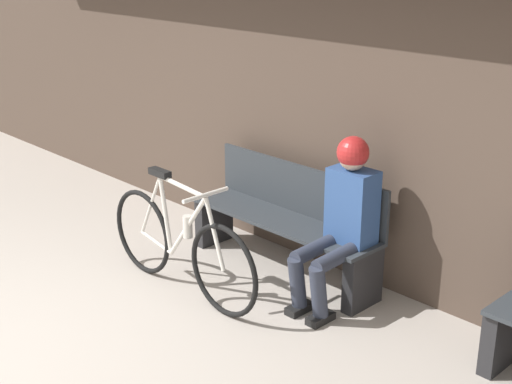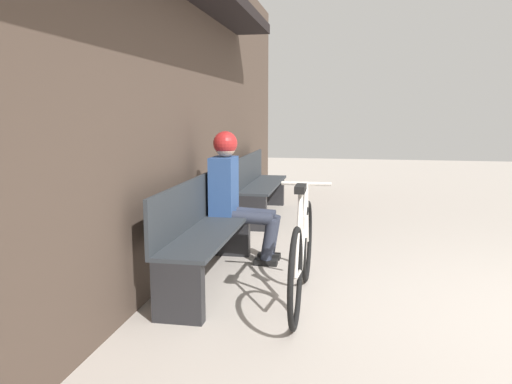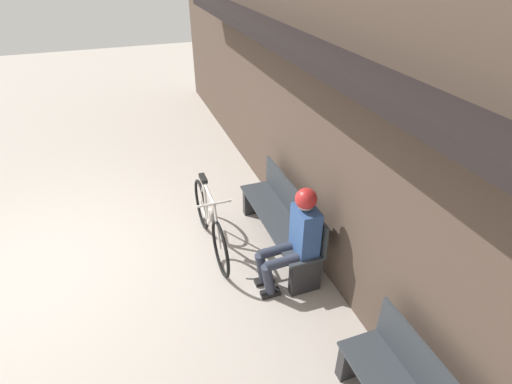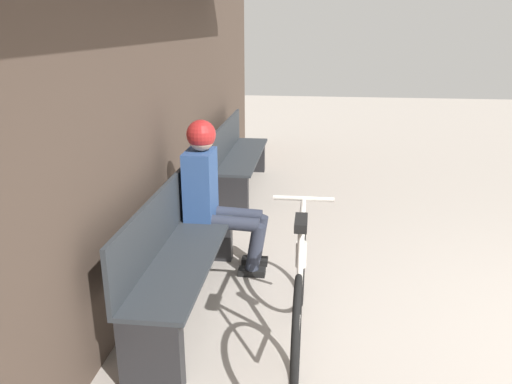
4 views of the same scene
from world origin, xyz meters
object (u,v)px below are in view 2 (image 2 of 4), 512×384
Objects in this scene: bicycle at (302,252)px; person_seated at (234,188)px; park_bench_far at (259,187)px; park_bench_near at (203,235)px.

person_seated is at bearing 38.05° from bicycle.
bicycle is 0.92× the size of park_bench_far.
person_seated is at bearing -10.11° from park_bench_near.
person_seated is 2.11m from park_bench_far.
park_bench_near is 0.97× the size of park_bench_far.
park_bench_far is at bearing 3.25° from person_seated.
person_seated is at bearing -176.75° from park_bench_far.
park_bench_near is at bearing 71.89° from bicycle.
park_bench_far is at bearing 0.02° from park_bench_near.
bicycle is at bearing -141.95° from person_seated.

